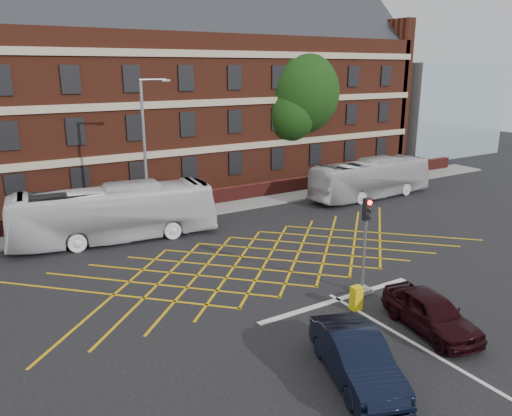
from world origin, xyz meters
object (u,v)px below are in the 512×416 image
car_navy (356,357)px  utility_cabinet (356,298)px  bus_left (114,213)px  car_maroon (431,312)px  street_lamp (148,180)px  deciduous_tree (296,99)px  traffic_light_near (364,255)px  bus_right (371,179)px

car_navy → utility_cabinet: 4.85m
car_navy → utility_cabinet: (3.29, 3.55, -0.27)m
bus_left → car_maroon: (6.99, -16.35, -0.85)m
car_maroon → street_lamp: street_lamp is taller
car_maroon → deciduous_tree: bearing=75.1°
deciduous_tree → traffic_light_near: deciduous_tree is taller
bus_left → car_maroon: 17.81m
deciduous_tree → street_lamp: 18.60m
car_maroon → traffic_light_near: bearing=98.3°
bus_left → traffic_light_near: traffic_light_near is taller
car_maroon → traffic_light_near: 3.92m
car_maroon → street_lamp: 17.91m
car_navy → utility_cabinet: bearing=66.8°
car_navy → bus_right: bearing=64.4°
car_navy → deciduous_tree: 31.04m
bus_right → traffic_light_near: bearing=133.4°
bus_left → car_navy: bus_left is taller
bus_left → traffic_light_near: (7.13, -12.57, 0.18)m
traffic_light_near → utility_cabinet: (-1.33, -1.05, -1.27)m
deciduous_tree → car_maroon: bearing=-115.4°
street_lamp → car_navy: bearing=-89.4°
traffic_light_near → street_lamp: 14.26m
bus_right → traffic_light_near: 17.16m
bus_left → deciduous_tree: size_ratio=1.02×
car_maroon → deciduous_tree: size_ratio=0.39×
car_navy → traffic_light_near: (4.62, 4.60, 0.99)m
car_maroon → utility_cabinet: 2.99m
bus_left → deciduous_tree: deciduous_tree is taller
bus_left → utility_cabinet: size_ratio=11.46×
car_navy → car_maroon: size_ratio=1.08×
car_navy → street_lamp: (-0.18, 17.96, 2.30)m
bus_left → bus_right: (19.32, -0.50, -0.13)m
bus_left → car_navy: 17.38m
street_lamp → bus_right: bearing=-4.3°
bus_right → car_navy: bus_right is taller
bus_left → car_navy: (2.51, -17.18, -0.82)m
car_navy → deciduous_tree: (16.29, 25.70, 6.13)m
utility_cabinet → bus_left: bearing=113.0°
bus_left → traffic_light_near: 14.46m
street_lamp → traffic_light_near: bearing=-70.2°
bus_left → traffic_light_near: bearing=-142.5°
bus_right → utility_cabinet: bus_right is taller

